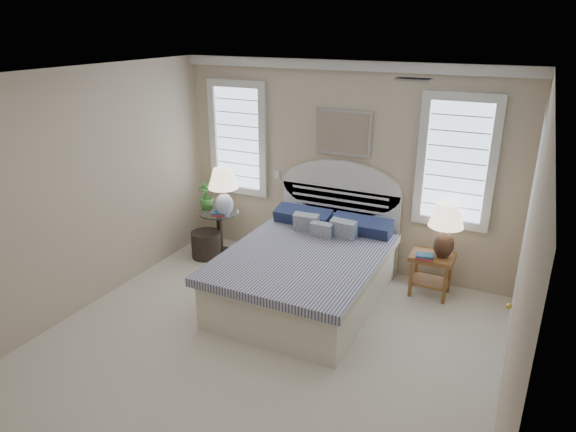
% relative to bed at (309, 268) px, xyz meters
% --- Properties ---
extents(floor, '(4.50, 5.00, 0.01)m').
position_rel_bed_xyz_m(floor, '(0.00, -1.46, -0.39)').
color(floor, beige).
rests_on(floor, ground).
extents(ceiling, '(4.50, 5.00, 0.01)m').
position_rel_bed_xyz_m(ceiling, '(0.00, -1.46, 2.31)').
color(ceiling, white).
rests_on(ceiling, wall_back).
extents(wall_back, '(4.50, 0.02, 2.70)m').
position_rel_bed_xyz_m(wall_back, '(0.00, 1.04, 0.96)').
color(wall_back, '#C1A990').
rests_on(wall_back, floor).
extents(wall_left, '(0.02, 5.00, 2.70)m').
position_rel_bed_xyz_m(wall_left, '(-2.25, -1.46, 0.96)').
color(wall_left, '#C1A990').
rests_on(wall_left, floor).
extents(wall_right, '(0.02, 5.00, 2.70)m').
position_rel_bed_xyz_m(wall_right, '(2.25, -1.46, 0.96)').
color(wall_right, '#C1A990').
rests_on(wall_right, floor).
extents(crown_molding, '(4.50, 0.08, 0.12)m').
position_rel_bed_xyz_m(crown_molding, '(0.00, 1.00, 2.25)').
color(crown_molding, silver).
rests_on(crown_molding, wall_back).
extents(hvac_vent, '(0.30, 0.20, 0.02)m').
position_rel_bed_xyz_m(hvac_vent, '(1.20, -0.66, 2.29)').
color(hvac_vent, '#B2B2B2').
rests_on(hvac_vent, ceiling).
extents(switch_plate, '(0.08, 0.01, 0.12)m').
position_rel_bed_xyz_m(switch_plate, '(-0.95, 1.03, 0.76)').
color(switch_plate, silver).
rests_on(switch_plate, wall_back).
extents(window_left, '(0.90, 0.06, 1.60)m').
position_rel_bed_xyz_m(window_left, '(-1.55, 1.02, 1.21)').
color(window_left, '#ACC3DA').
rests_on(window_left, wall_back).
extents(window_right, '(0.90, 0.06, 1.60)m').
position_rel_bed_xyz_m(window_right, '(1.40, 1.02, 1.21)').
color(window_right, '#ACC3DA').
rests_on(window_right, wall_back).
extents(painting, '(0.74, 0.04, 0.58)m').
position_rel_bed_xyz_m(painting, '(0.00, 1.00, 1.43)').
color(painting, silver).
rests_on(painting, wall_back).
extents(closet_door, '(0.02, 1.80, 2.40)m').
position_rel_bed_xyz_m(closet_door, '(2.23, -0.26, 0.81)').
color(closet_door, silver).
rests_on(closet_door, floor).
extents(bed, '(1.72, 2.28, 1.47)m').
position_rel_bed_xyz_m(bed, '(0.00, 0.00, 0.00)').
color(bed, beige).
rests_on(bed, floor).
extents(side_table_left, '(0.56, 0.56, 0.63)m').
position_rel_bed_xyz_m(side_table_left, '(-1.65, 0.59, 0.00)').
color(side_table_left, black).
rests_on(side_table_left, floor).
extents(nightstand_right, '(0.50, 0.40, 0.53)m').
position_rel_bed_xyz_m(nightstand_right, '(1.30, 0.69, 0.00)').
color(nightstand_right, brown).
rests_on(nightstand_right, floor).
extents(floor_pot, '(0.53, 0.53, 0.37)m').
position_rel_bed_xyz_m(floor_pot, '(-1.76, 0.40, -0.20)').
color(floor_pot, black).
rests_on(floor_pot, floor).
extents(lamp_left, '(0.47, 0.47, 0.67)m').
position_rel_bed_xyz_m(lamp_left, '(-1.52, 0.54, 0.65)').
color(lamp_left, white).
rests_on(lamp_left, side_table_left).
extents(lamp_right, '(0.41, 0.41, 0.66)m').
position_rel_bed_xyz_m(lamp_right, '(1.41, 0.70, 0.55)').
color(lamp_right, black).
rests_on(lamp_right, nightstand_right).
extents(potted_plant, '(0.28, 0.28, 0.38)m').
position_rel_bed_xyz_m(potted_plant, '(-1.87, 0.62, 0.43)').
color(potted_plant, '#3D762F').
rests_on(potted_plant, side_table_left).
extents(books_left, '(0.22, 0.19, 0.05)m').
position_rel_bed_xyz_m(books_left, '(-1.58, 0.48, 0.27)').
color(books_left, '#A22830').
rests_on(books_left, side_table_left).
extents(books_right, '(0.22, 0.17, 0.05)m').
position_rel_bed_xyz_m(books_right, '(1.23, 0.54, 0.17)').
color(books_right, '#A22830').
rests_on(books_right, nightstand_right).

